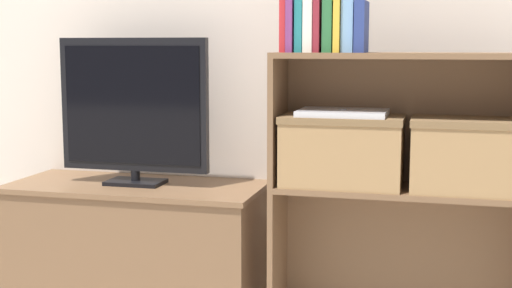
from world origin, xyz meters
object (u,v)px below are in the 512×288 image
object	(u,v)px
storage_basket_right	(475,153)
book_navy	(362,27)
book_forest	(330,21)
book_mustard	(339,18)
tv_stand	(137,240)
book_teal	(302,21)
book_plum	(293,24)
storage_basket_left	(342,148)
laptop	(343,113)
book_crimson	(286,20)
book_maroon	(320,20)
tv	(134,108)
book_ivory	(311,22)
book_skyblue	(349,14)

from	to	relation	value
storage_basket_right	book_navy	bearing A→B (deg)	-177.86
book_forest	book_mustard	world-z (taller)	book_mustard
tv_stand	book_teal	size ratio (longest dim) A/B	4.71
book_plum	storage_basket_left	world-z (taller)	book_plum
tv_stand	storage_basket_right	bearing A→B (deg)	-4.14
laptop	book_forest	bearing A→B (deg)	-163.49
book_crimson	book_maroon	bearing A→B (deg)	0.00
storage_basket_right	laptop	world-z (taller)	laptop
tv	book_crimson	xyz separation A→B (m)	(0.62, -0.10, 0.33)
book_mustard	book_forest	bearing A→B (deg)	180.00
tv_stand	book_navy	xyz separation A→B (m)	(0.88, -0.11, 0.83)
laptop	storage_basket_left	bearing A→B (deg)	0.00
storage_basket_right	laptop	bearing A→B (deg)	180.00
book_forest	book_mustard	bearing A→B (deg)	0.00
book_teal	book_crimson	bearing A→B (deg)	180.00
tv_stand	book_ivory	world-z (taller)	book_ivory
book_navy	laptop	size ratio (longest dim) A/B	0.56
book_ivory	book_mustard	world-z (taller)	book_mustard
book_crimson	storage_basket_right	distance (m)	0.78
tv	book_ivory	xyz separation A→B (m)	(0.71, -0.10, 0.32)
tv	storage_basket_left	distance (m)	0.84
book_teal	book_navy	bearing A→B (deg)	0.00
book_navy	book_mustard	bearing A→B (deg)	180.00
tv_stand	tv	xyz separation A→B (m)	(-0.00, -0.00, 0.53)
book_mustard	book_crimson	bearing A→B (deg)	180.00
book_teal	book_forest	size ratio (longest dim) A/B	1.00
book_maroon	book_mustard	bearing A→B (deg)	0.00
book_mustard	book_skyblue	bearing A→B (deg)	0.00
book_ivory	book_teal	bearing A→B (deg)	180.00
book_plum	book_forest	distance (m)	0.13
book_plum	laptop	world-z (taller)	book_plum
book_plum	storage_basket_left	distance (m)	0.46
book_plum	book_teal	size ratio (longest dim) A/B	0.90
book_skyblue	book_forest	bearing A→B (deg)	180.00
book_mustard	storage_basket_right	distance (m)	0.64
book_teal	book_navy	world-z (taller)	book_teal
laptop	book_teal	bearing A→B (deg)	-174.36
laptop	storage_basket_right	bearing A→B (deg)	0.00
book_skyblue	book_navy	xyz separation A→B (m)	(0.04, 0.00, -0.04)
tv	book_maroon	world-z (taller)	book_maroon
book_skyblue	laptop	distance (m)	0.34
tv_stand	book_teal	bearing A→B (deg)	-8.88
tv_stand	book_forest	bearing A→B (deg)	-7.78
book_ivory	book_mustard	bearing A→B (deg)	0.00
book_teal	laptop	size ratio (longest dim) A/B	0.70
book_skyblue	storage_basket_left	distance (m)	0.46
tv	storage_basket_left	size ratio (longest dim) A/B	1.43
tv_stand	book_navy	size ratio (longest dim) A/B	5.83
book_crimson	storage_basket_left	distance (m)	0.49
book_crimson	book_navy	world-z (taller)	book_crimson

